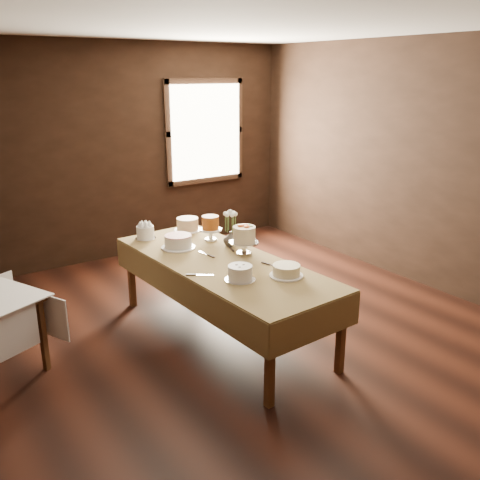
# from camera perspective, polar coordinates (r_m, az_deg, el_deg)

# --- Properties ---
(floor) EXTENTS (5.00, 6.00, 0.01)m
(floor) POSITION_cam_1_polar(r_m,az_deg,el_deg) (5.01, 1.32, -10.99)
(floor) COLOR black
(floor) RESTS_ON ground
(ceiling) EXTENTS (5.00, 6.00, 0.01)m
(ceiling) POSITION_cam_1_polar(r_m,az_deg,el_deg) (4.40, 1.60, 22.85)
(ceiling) COLOR beige
(ceiling) RESTS_ON wall_back
(wall_back) EXTENTS (5.00, 0.02, 2.80)m
(wall_back) POSITION_cam_1_polar(r_m,az_deg,el_deg) (7.11, -13.08, 9.18)
(wall_back) COLOR black
(wall_back) RESTS_ON ground
(wall_right) EXTENTS (0.02, 6.00, 2.80)m
(wall_right) POSITION_cam_1_polar(r_m,az_deg,el_deg) (6.28, 20.41, 7.43)
(wall_right) COLOR black
(wall_right) RESTS_ON ground
(window) EXTENTS (1.10, 0.05, 1.30)m
(window) POSITION_cam_1_polar(r_m,az_deg,el_deg) (7.60, -3.73, 11.65)
(window) COLOR #FFEABF
(window) RESTS_ON wall_back
(display_table) EXTENTS (1.08, 2.48, 0.75)m
(display_table) POSITION_cam_1_polar(r_m,az_deg,el_deg) (4.85, -1.92, -2.92)
(display_table) COLOR #4D2C14
(display_table) RESTS_ON ground
(cake_meringue) EXTENTS (0.25, 0.25, 0.14)m
(cake_meringue) POSITION_cam_1_polar(r_m,az_deg,el_deg) (5.52, -10.24, 0.75)
(cake_meringue) COLOR silver
(cake_meringue) RESTS_ON display_table
(cake_speckled) EXTENTS (0.31, 0.31, 0.14)m
(cake_speckled) POSITION_cam_1_polar(r_m,az_deg,el_deg) (5.76, -5.72, 1.68)
(cake_speckled) COLOR white
(cake_speckled) RESTS_ON display_table
(cake_lattice) EXTENTS (0.36, 0.36, 0.12)m
(cake_lattice) POSITION_cam_1_polar(r_m,az_deg,el_deg) (5.19, -6.74, -0.25)
(cake_lattice) COLOR white
(cake_lattice) RESTS_ON display_table
(cake_caramel) EXTENTS (0.23, 0.23, 0.27)m
(cake_caramel) POSITION_cam_1_polar(r_m,az_deg,el_deg) (5.39, -3.22, 1.15)
(cake_caramel) COLOR white
(cake_caramel) RESTS_ON display_table
(cake_flowers) EXTENTS (0.28, 0.28, 0.28)m
(cake_flowers) POSITION_cam_1_polar(r_m,az_deg,el_deg) (4.97, 0.45, -0.18)
(cake_flowers) COLOR silver
(cake_flowers) RESTS_ON display_table
(cake_swirl) EXTENTS (0.27, 0.27, 0.13)m
(cake_swirl) POSITION_cam_1_polar(r_m,az_deg,el_deg) (4.36, 0.02, -3.67)
(cake_swirl) COLOR silver
(cake_swirl) RESTS_ON display_table
(cake_cream) EXTENTS (0.29, 0.29, 0.10)m
(cake_cream) POSITION_cam_1_polar(r_m,az_deg,el_deg) (4.47, 5.06, -3.37)
(cake_cream) COLOR white
(cake_cream) RESTS_ON display_table
(cake_server_a) EXTENTS (0.22, 0.15, 0.01)m
(cake_server_a) POSITION_cam_1_polar(r_m,az_deg,el_deg) (4.62, 0.40, -3.20)
(cake_server_a) COLOR silver
(cake_server_a) RESTS_ON display_table
(cake_server_b) EXTENTS (0.09, 0.24, 0.01)m
(cake_server_b) POSITION_cam_1_polar(r_m,az_deg,el_deg) (4.69, 4.00, -2.90)
(cake_server_b) COLOR silver
(cake_server_b) RESTS_ON display_table
(cake_server_c) EXTENTS (0.05, 0.24, 0.01)m
(cake_server_c) POSITION_cam_1_polar(r_m,az_deg,el_deg) (5.03, -3.96, -1.43)
(cake_server_c) COLOR silver
(cake_server_c) RESTS_ON display_table
(cake_server_d) EXTENTS (0.10, 0.24, 0.01)m
(cake_server_d) POSITION_cam_1_polar(r_m,az_deg,el_deg) (5.22, -1.24, -0.68)
(cake_server_d) COLOR silver
(cake_server_d) RESTS_ON display_table
(cake_server_e) EXTENTS (0.21, 0.16, 0.01)m
(cake_server_e) POSITION_cam_1_polar(r_m,az_deg,el_deg) (4.50, -3.81, -3.81)
(cake_server_e) COLOR silver
(cake_server_e) RESTS_ON display_table
(flower_vase) EXTENTS (0.18, 0.18, 0.15)m
(flower_vase) POSITION_cam_1_polar(r_m,az_deg,el_deg) (5.22, -1.04, 0.14)
(flower_vase) COLOR #2D2823
(flower_vase) RESTS_ON display_table
(flower_bouquet) EXTENTS (0.14, 0.14, 0.20)m
(flower_bouquet) POSITION_cam_1_polar(r_m,az_deg,el_deg) (5.16, -1.06, 2.20)
(flower_bouquet) COLOR white
(flower_bouquet) RESTS_ON flower_vase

